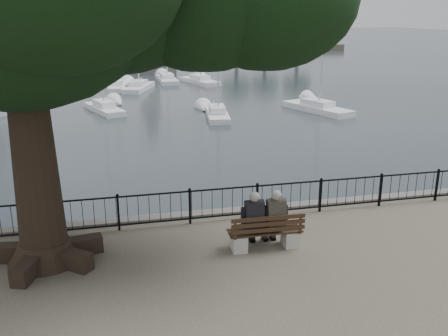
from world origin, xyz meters
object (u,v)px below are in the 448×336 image
object	(u,v)px
bench	(265,236)
person_left	(252,222)
person_right	(274,220)
lion_monument	(149,54)

from	to	relation	value
bench	person_left	world-z (taller)	person_left
person_right	lion_monument	world-z (taller)	lion_monument
person_left	person_right	distance (m)	0.57
bench	lion_monument	bearing A→B (deg)	88.39
person_left	person_right	xyz separation A→B (m)	(0.57, -0.01, 0.00)
bench	person_left	size ratio (longest dim) A/B	1.20
person_left	lion_monument	bearing A→B (deg)	88.02
bench	lion_monument	distance (m)	49.48
person_left	lion_monument	xyz separation A→B (m)	(1.70, 49.34, 0.38)
person_left	person_right	size ratio (longest dim) A/B	1.00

